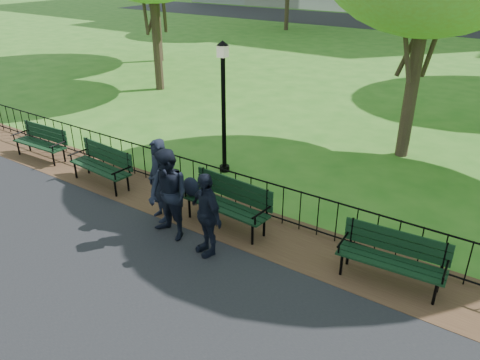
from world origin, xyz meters
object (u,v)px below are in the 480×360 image
Objects in this scene: park_bench_right_a at (393,253)px; sedan_silver at (427,17)px; park_bench_left_b at (42,139)px; taxi at (416,17)px; park_bench_main at (216,194)px; lamppost at (224,104)px; person_left at (159,181)px; park_bench_left_a at (103,161)px; person_right at (206,214)px; person_mid at (168,195)px.

park_bench_right_a is 0.38× the size of sedan_silver.
sedan_silver is (1.95, 32.36, 0.24)m from park_bench_left_b.
taxi is 0.87m from sedan_silver.
taxi reaches higher than park_bench_main.
park_bench_main reaches higher than park_bench_right_a.
park_bench_right_a is (3.70, 0.11, -0.08)m from park_bench_main.
lamppost reaches higher than person_left.
park_bench_left_a reaches higher than park_bench_left_b.
person_right reaches higher than park_bench_left_a.
park_bench_left_b is (-6.10, 0.09, -0.10)m from park_bench_main.
park_bench_left_a reaches higher than park_bench_right_a.
person_left reaches higher than taxi.
sedan_silver is at bearing 95.22° from lamppost.
person_left is at bearing -176.04° from park_bench_right_a.
person_left is 1.65m from person_right.
park_bench_left_a is 0.39× the size of sedan_silver.
taxi is at bearing 97.19° from park_bench_left_a.
park_bench_right_a is at bearing 5.61° from park_bench_main.
person_mid is at bearing -72.85° from lamppost.
park_bench_main is 3.70m from park_bench_right_a.
park_bench_left_a is 2.69m from park_bench_left_b.
park_bench_left_b is 0.96× the size of park_bench_right_a.
park_bench_main is 1.17× the size of park_bench_left_b.
park_bench_left_a is (-3.42, -0.07, -0.06)m from park_bench_main.
person_mid reaches higher than person_right.
sedan_silver reaches higher than taxi.
person_right is (1.93, -3.21, -0.99)m from lamppost.
person_left is 33.42m from taxi.
sedan_silver is (-3.10, 33.01, -0.11)m from person_left.
park_bench_right_a is 0.55× the size of lamppost.
park_bench_left_b is 0.41× the size of taxi.
park_bench_right_a is 1.02× the size of person_left.
lamppost is at bearing 21.93° from park_bench_left_b.
taxi reaches higher than park_bench_left_b.
park_bench_main is at bearing 5.60° from park_bench_left_a.
taxi reaches higher than park_bench_left_a.
park_bench_left_a is at bearing 178.76° from sedan_silver.
park_bench_left_b is at bearing -164.33° from person_left.
taxi is at bearing 85.74° from park_bench_left_b.
park_bench_left_a is 32.73m from taxi.
park_bench_main is 1.23m from person_left.
park_bench_main is 32.71m from sedan_silver.
park_bench_main is 1.10m from person_mid.
person_left is (-4.76, -0.68, 0.33)m from park_bench_right_a.
park_bench_main is 2.86m from lamppost.
person_mid reaches higher than park_bench_left_a.
park_bench_left_a is 3.28m from lamppost.
lamppost reaches higher than person_mid.
park_bench_left_a is 1.14× the size of person_right.
park_bench_left_a is 0.56× the size of lamppost.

